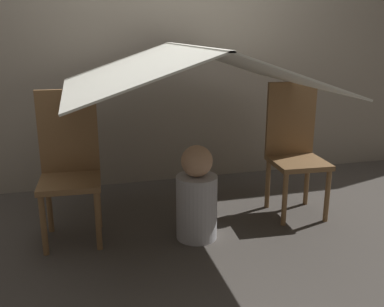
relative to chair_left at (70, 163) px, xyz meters
The scene contains 6 objects.
ground_plane 0.95m from the chair_left, 10.78° to the right, with size 8.80×8.80×0.00m, color #47423D.
wall_back 1.44m from the chair_left, 50.04° to the left, with size 7.00×0.05×2.50m.
chair_left is the anchor object (origin of this frame).
chair_right 1.60m from the chair_left, ahead, with size 0.40×0.40×0.97m.
sheet_canopy 1.00m from the chair_left, ahead, with size 1.60×1.46×0.28m.
person_front 0.85m from the chair_left, 17.71° to the right, with size 0.27×0.27×0.63m.
Camera 1 is at (-0.71, -2.59, 1.33)m, focal length 40.00 mm.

